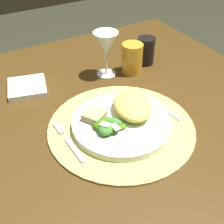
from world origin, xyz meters
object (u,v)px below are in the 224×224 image
at_px(wine_glass, 106,46).
at_px(spoon, 159,105).
at_px(dinner_plate, 121,124).
at_px(dark_tumbler, 146,51).
at_px(fork, 70,144).
at_px(dining_table, 103,148).
at_px(amber_tumbler, 132,58).
at_px(napkin, 27,87).

bearing_deg(wine_glass, spoon, -79.29).
distance_m(dinner_plate, spoon, 0.14).
bearing_deg(dark_tumbler, fork, -147.08).
xyz_separation_m(dining_table, amber_tumbler, (0.20, 0.17, 0.18)).
bearing_deg(dining_table, spoon, -15.81).
bearing_deg(fork, wine_glass, 46.88).
bearing_deg(dinner_plate, spoon, 9.92).
height_order(dining_table, wine_glass, wine_glass).
xyz_separation_m(spoon, wine_glass, (-0.04, 0.24, 0.10)).
xyz_separation_m(napkin, amber_tumbler, (0.35, -0.07, 0.04)).
bearing_deg(spoon, fork, -175.65).
distance_m(dinner_plate, fork, 0.15).
distance_m(spoon, wine_glass, 0.26).
relative_size(dining_table, fork, 7.06).
bearing_deg(amber_tumbler, dark_tumbler, 20.26).
height_order(fork, dark_tumbler, dark_tumbler).
xyz_separation_m(napkin, dark_tumbler, (0.42, -0.04, 0.04)).
distance_m(dining_table, wine_glass, 0.32).
height_order(wine_glass, dark_tumbler, wine_glass).
bearing_deg(napkin, amber_tumbler, -11.10).
bearing_deg(wine_glass, amber_tumbler, -16.84).
relative_size(dinner_plate, wine_glass, 1.74).
bearing_deg(napkin, dinner_plate, -61.87).
bearing_deg(fork, amber_tumbler, 35.41).
relative_size(dinner_plate, dark_tumbler, 2.72).
bearing_deg(dining_table, amber_tumbler, 39.07).
xyz_separation_m(fork, spoon, (0.29, 0.02, 0.00)).
bearing_deg(wine_glass, fork, -133.12).
distance_m(amber_tumbler, dark_tumbler, 0.08).
relative_size(spoon, amber_tumbler, 1.28).
height_order(fork, napkin, napkin).
bearing_deg(dark_tumbler, dinner_plate, -134.32).
height_order(spoon, dark_tumbler, dark_tumbler).
xyz_separation_m(dinner_plate, napkin, (-0.16, 0.30, -0.01)).
relative_size(napkin, amber_tumbler, 1.16).
bearing_deg(amber_tumbler, dinner_plate, -127.77).
distance_m(dining_table, dark_tumbler, 0.38).
bearing_deg(dark_tumbler, napkin, 174.52).
height_order(dining_table, napkin, napkin).
bearing_deg(dining_table, wine_glass, 58.29).
distance_m(dinner_plate, wine_glass, 0.29).
bearing_deg(spoon, napkin, 137.53).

